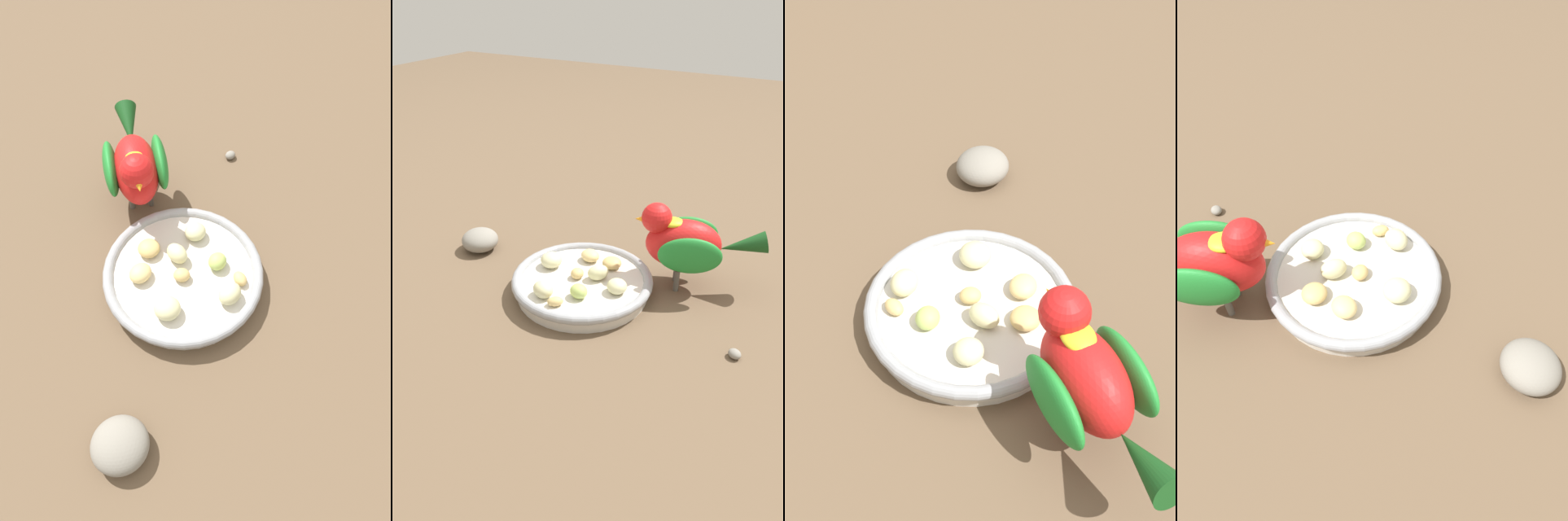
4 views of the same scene
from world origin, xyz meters
TOP-DOWN VIEW (x-y plane):
  - ground_plane at (0.00, 0.00)m, footprint 4.00×4.00m
  - feeding_bowl at (-0.00, 0.00)m, footprint 0.23×0.23m
  - apple_piece_0 at (-0.02, -0.01)m, footprint 0.04×0.04m
  - apple_piece_1 at (0.03, 0.07)m, footprint 0.05×0.04m
  - apple_piece_2 at (-0.03, -0.06)m, footprint 0.04×0.04m
  - apple_piece_3 at (0.02, -0.06)m, footprint 0.04×0.04m
  - apple_piece_4 at (0.01, 0.00)m, footprint 0.02×0.03m
  - apple_piece_5 at (0.00, 0.08)m, footprint 0.03×0.03m
  - apple_piece_6 at (-0.07, 0.01)m, footprint 0.04×0.04m
  - apple_piece_7 at (0.07, -0.01)m, footprint 0.04×0.04m
  - apple_piece_8 at (-0.02, 0.05)m, footprint 0.04×0.03m
  - parrot at (-0.14, -0.10)m, footprint 0.21×0.13m
  - rock_large at (0.24, -0.03)m, footprint 0.10×0.10m
  - pebble_0 at (-0.27, 0.03)m, footprint 0.03×0.02m

SIDE VIEW (x-z plane):
  - ground_plane at x=0.00m, z-range 0.00..0.00m
  - pebble_0 at x=-0.27m, z-range 0.00..0.01m
  - feeding_bowl at x=0.00m, z-range 0.00..0.04m
  - rock_large at x=0.24m, z-range 0.00..0.04m
  - apple_piece_5 at x=0.00m, z-range 0.03..0.04m
  - apple_piece_4 at x=0.01m, z-range 0.03..0.04m
  - apple_piece_2 at x=-0.03m, z-range 0.03..0.04m
  - apple_piece_3 at x=0.02m, z-range 0.03..0.05m
  - apple_piece_8 at x=-0.02m, z-range 0.03..0.05m
  - apple_piece_6 at x=-0.07m, z-range 0.03..0.05m
  - apple_piece_7 at x=0.07m, z-range 0.03..0.05m
  - apple_piece_0 at x=-0.02m, z-range 0.03..0.05m
  - apple_piece_1 at x=0.03m, z-range 0.03..0.05m
  - parrot at x=-0.14m, z-range 0.01..0.16m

